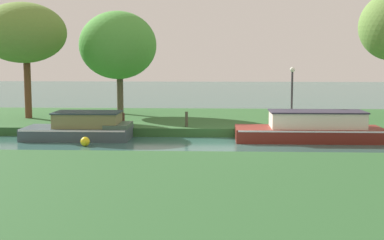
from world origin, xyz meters
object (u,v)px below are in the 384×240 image
at_px(lamp_post, 292,89).
at_px(mooring_post_far, 187,119).
at_px(willow_tree_centre, 118,45).
at_px(channel_buoy, 85,141).
at_px(slate_barge, 82,128).
at_px(maroon_narrowboat, 311,128).
at_px(willow_tree_left, 23,33).
at_px(mooring_post_near, 123,120).

xyz_separation_m(lamp_post, mooring_post_far, (-5.09, -0.64, -1.43)).
xyz_separation_m(willow_tree_centre, lamp_post, (9.31, -4.56, -2.19)).
height_order(willow_tree_centre, lamp_post, willow_tree_centre).
relative_size(mooring_post_far, channel_buoy, 1.83).
bearing_deg(lamp_post, slate_barge, -167.14).
distance_m(lamp_post, mooring_post_far, 5.32).
height_order(maroon_narrowboat, willow_tree_left, willow_tree_left).
bearing_deg(channel_buoy, willow_tree_centre, 91.12).
bearing_deg(channel_buoy, mooring_post_far, 40.89).
relative_size(maroon_narrowboat, mooring_post_far, 9.12).
xyz_separation_m(maroon_narrowboat, channel_buoy, (-9.73, -1.93, -0.36)).
height_order(maroon_narrowboat, mooring_post_far, maroon_narrowboat).
bearing_deg(willow_tree_left, lamp_post, -8.94).
xyz_separation_m(mooring_post_near, mooring_post_far, (3.05, 0.00, 0.04)).
xyz_separation_m(willow_tree_centre, mooring_post_near, (1.18, -5.19, -3.66)).
bearing_deg(willow_tree_centre, mooring_post_near, -77.22).
distance_m(lamp_post, channel_buoy, 10.24).
distance_m(lamp_post, mooring_post_near, 8.29).
height_order(willow_tree_left, mooring_post_near, willow_tree_left).
xyz_separation_m(willow_tree_centre, channel_buoy, (0.17, -8.71, -4.19)).
bearing_deg(channel_buoy, lamp_post, 24.43).
distance_m(slate_barge, channel_buoy, 2.05).
bearing_deg(channel_buoy, willow_tree_left, 127.10).
bearing_deg(channel_buoy, maroon_narrowboat, 11.22).
height_order(lamp_post, mooring_post_far, lamp_post).
xyz_separation_m(willow_tree_left, lamp_post, (13.94, -2.19, -2.79)).
relative_size(slate_barge, channel_buoy, 12.34).
bearing_deg(willow_tree_centre, slate_barge, -93.60).
bearing_deg(willow_tree_centre, lamp_post, -26.06).
relative_size(lamp_post, channel_buoy, 7.28).
height_order(willow_tree_left, channel_buoy, willow_tree_left).
bearing_deg(maroon_narrowboat, mooring_post_near, 169.70).
xyz_separation_m(lamp_post, mooring_post_near, (-8.14, -0.64, -1.47)).
distance_m(mooring_post_near, channel_buoy, 3.69).
height_order(willow_tree_centre, mooring_post_far, willow_tree_centre).
relative_size(slate_barge, mooring_post_far, 6.74).
bearing_deg(mooring_post_near, maroon_narrowboat, -10.30).
xyz_separation_m(slate_barge, willow_tree_centre, (0.43, 6.78, 3.87)).
bearing_deg(mooring_post_near, willow_tree_centre, 102.78).
distance_m(slate_barge, mooring_post_far, 4.92).
relative_size(willow_tree_left, lamp_post, 2.19).
xyz_separation_m(slate_barge, mooring_post_near, (1.60, 1.58, 0.21)).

